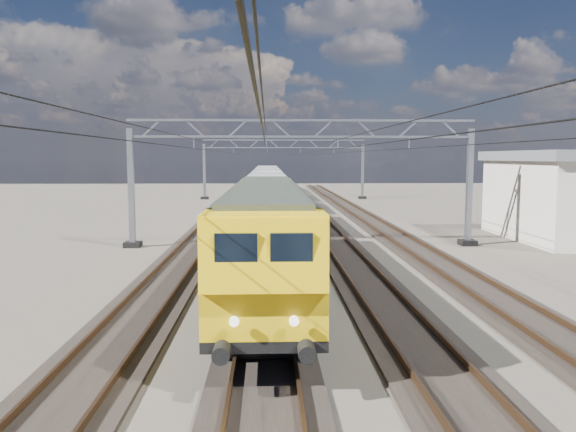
{
  "coord_description": "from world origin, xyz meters",
  "views": [
    {
      "loc": [
        -1.91,
        -27.36,
        5.02
      ],
      "look_at": [
        -1.02,
        -2.47,
        2.4
      ],
      "focal_mm": 35.0,
      "sensor_mm": 36.0,
      "label": 1
    }
  ],
  "objects_px": {
    "hopper_wagon_lead": "(267,197)",
    "hopper_wagon_fourth": "(267,176)",
    "hopper_wagon_mid": "(267,187)",
    "catenary_gantry_mid": "(302,177)",
    "locomotive": "(266,228)",
    "hopper_wagon_third": "(267,181)",
    "catenary_gantry_far": "(284,166)"
  },
  "relations": [
    {
      "from": "hopper_wagon_lead",
      "to": "hopper_wagon_fourth",
      "type": "xyz_separation_m",
      "value": [
        0.0,
        42.6,
        0.0
      ]
    },
    {
      "from": "hopper_wagon_mid",
      "to": "catenary_gantry_mid",
      "type": "bearing_deg",
      "value": -84.73
    },
    {
      "from": "locomotive",
      "to": "hopper_wagon_mid",
      "type": "bearing_deg",
      "value": 90.0
    },
    {
      "from": "locomotive",
      "to": "hopper_wagon_fourth",
      "type": "relative_size",
      "value": 1.62
    },
    {
      "from": "hopper_wagon_fourth",
      "to": "hopper_wagon_third",
      "type": "bearing_deg",
      "value": -90.0
    },
    {
      "from": "catenary_gantry_mid",
      "to": "locomotive",
      "type": "relative_size",
      "value": 0.94
    },
    {
      "from": "hopper_wagon_lead",
      "to": "hopper_wagon_mid",
      "type": "relative_size",
      "value": 1.0
    },
    {
      "from": "hopper_wagon_fourth",
      "to": "hopper_wagon_mid",
      "type": "bearing_deg",
      "value": -90.0
    },
    {
      "from": "catenary_gantry_far",
      "to": "hopper_wagon_third",
      "type": "bearing_deg",
      "value": -176.5
    },
    {
      "from": "hopper_wagon_mid",
      "to": "hopper_wagon_third",
      "type": "distance_m",
      "value": 14.2
    },
    {
      "from": "hopper_wagon_third",
      "to": "hopper_wagon_lead",
      "type": "bearing_deg",
      "value": -90.0
    },
    {
      "from": "hopper_wagon_lead",
      "to": "hopper_wagon_mid",
      "type": "bearing_deg",
      "value": 90.0
    },
    {
      "from": "locomotive",
      "to": "hopper_wagon_lead",
      "type": "relative_size",
      "value": 1.62
    },
    {
      "from": "locomotive",
      "to": "catenary_gantry_far",
      "type": "bearing_deg",
      "value": 87.52
    },
    {
      "from": "locomotive",
      "to": "hopper_wagon_fourth",
      "type": "distance_m",
      "value": 60.3
    },
    {
      "from": "hopper_wagon_third",
      "to": "hopper_wagon_fourth",
      "type": "relative_size",
      "value": 1.0
    },
    {
      "from": "hopper_wagon_lead",
      "to": "hopper_wagon_fourth",
      "type": "height_order",
      "value": "same"
    },
    {
      "from": "locomotive",
      "to": "hopper_wagon_fourth",
      "type": "bearing_deg",
      "value": 90.0
    },
    {
      "from": "locomotive",
      "to": "hopper_wagon_lead",
      "type": "xyz_separation_m",
      "value": [
        -0.0,
        17.7,
        -0.09
      ]
    },
    {
      "from": "catenary_gantry_mid",
      "to": "hopper_wagon_fourth",
      "type": "relative_size",
      "value": 1.53
    },
    {
      "from": "catenary_gantry_far",
      "to": "hopper_wagon_lead",
      "type": "bearing_deg",
      "value": -94.01
    },
    {
      "from": "hopper_wagon_lead",
      "to": "catenary_gantry_mid",
      "type": "bearing_deg",
      "value": -75.02
    },
    {
      "from": "catenary_gantry_far",
      "to": "hopper_wagon_fourth",
      "type": "bearing_deg",
      "value": 98.09
    },
    {
      "from": "locomotive",
      "to": "hopper_wagon_mid",
      "type": "height_order",
      "value": "locomotive"
    },
    {
      "from": "locomotive",
      "to": "hopper_wagon_lead",
      "type": "distance_m",
      "value": 17.7
    },
    {
      "from": "catenary_gantry_far",
      "to": "hopper_wagon_third",
      "type": "xyz_separation_m",
      "value": [
        -2.0,
        -0.12,
        -1.67
      ]
    },
    {
      "from": "hopper_wagon_fourth",
      "to": "hopper_wagon_lead",
      "type": "bearing_deg",
      "value": -90.0
    },
    {
      "from": "catenary_gantry_mid",
      "to": "catenary_gantry_far",
      "type": "relative_size",
      "value": 1.0
    },
    {
      "from": "catenary_gantry_far",
      "to": "hopper_wagon_mid",
      "type": "height_order",
      "value": "catenary_gantry_far"
    },
    {
      "from": "locomotive",
      "to": "hopper_wagon_lead",
      "type": "height_order",
      "value": "locomotive"
    },
    {
      "from": "hopper_wagon_lead",
      "to": "locomotive",
      "type": "bearing_deg",
      "value": -90.0
    },
    {
      "from": "hopper_wagon_lead",
      "to": "catenary_gantry_far",
      "type": "bearing_deg",
      "value": 85.99
    }
  ]
}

